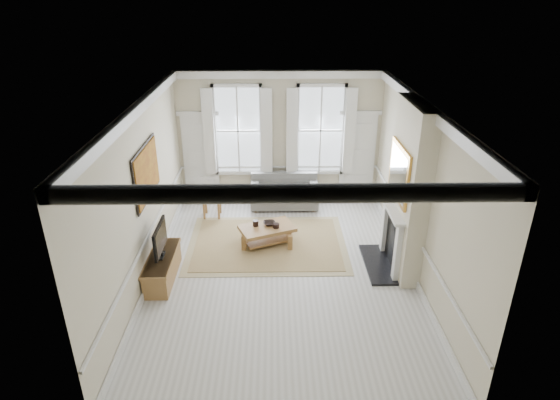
{
  "coord_description": "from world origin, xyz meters",
  "views": [
    {
      "loc": [
        -0.16,
        -7.99,
        5.29
      ],
      "look_at": [
        -0.03,
        0.74,
        1.25
      ],
      "focal_mm": 30.0,
      "sensor_mm": 36.0,
      "label": 1
    }
  ],
  "objects_px": {
    "side_table": "(212,201)",
    "tv_stand": "(163,268)",
    "coffee_table": "(267,230)",
    "sofa": "(284,193)"
  },
  "relations": [
    {
      "from": "coffee_table",
      "to": "tv_stand",
      "type": "height_order",
      "value": "tv_stand"
    },
    {
      "from": "side_table",
      "to": "tv_stand",
      "type": "height_order",
      "value": "side_table"
    },
    {
      "from": "side_table",
      "to": "tv_stand",
      "type": "distance_m",
      "value": 2.81
    },
    {
      "from": "coffee_table",
      "to": "tv_stand",
      "type": "relative_size",
      "value": 0.94
    },
    {
      "from": "sofa",
      "to": "tv_stand",
      "type": "relative_size",
      "value": 1.21
    },
    {
      "from": "sofa",
      "to": "coffee_table",
      "type": "bearing_deg",
      "value": -102.0
    },
    {
      "from": "coffee_table",
      "to": "sofa",
      "type": "bearing_deg",
      "value": 55.7
    },
    {
      "from": "sofa",
      "to": "side_table",
      "type": "height_order",
      "value": "sofa"
    },
    {
      "from": "side_table",
      "to": "coffee_table",
      "type": "bearing_deg",
      "value": -45.56
    },
    {
      "from": "side_table",
      "to": "coffee_table",
      "type": "height_order",
      "value": "side_table"
    }
  ]
}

